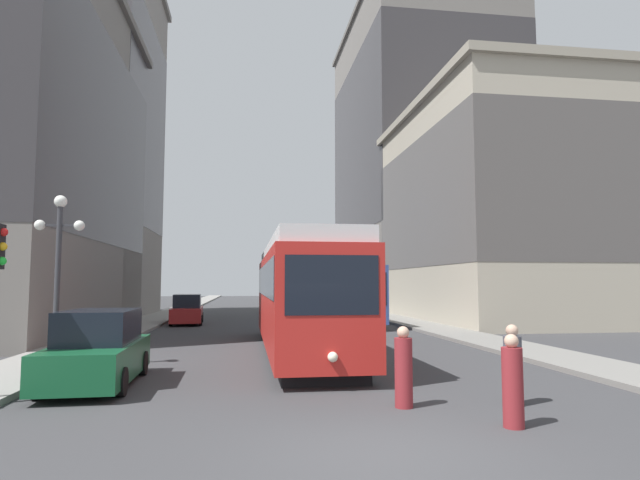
# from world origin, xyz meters

# --- Properties ---
(ground_plane) EXTENTS (200.00, 200.00, 0.00)m
(ground_plane) POSITION_xyz_m (0.00, 0.00, 0.00)
(ground_plane) COLOR #38383A
(sidewalk_left) EXTENTS (2.51, 120.00, 0.15)m
(sidewalk_left) POSITION_xyz_m (-8.08, 40.00, 0.07)
(sidewalk_left) COLOR gray
(sidewalk_left) RESTS_ON ground
(sidewalk_right) EXTENTS (2.51, 120.00, 0.15)m
(sidewalk_right) POSITION_xyz_m (8.08, 40.00, 0.07)
(sidewalk_right) COLOR gray
(sidewalk_right) RESTS_ON ground
(streetcar) EXTENTS (2.67, 14.48, 3.89)m
(streetcar) POSITION_xyz_m (0.00, 11.51, 2.10)
(streetcar) COLOR black
(streetcar) RESTS_ON ground
(transit_bus) EXTENTS (2.94, 12.20, 3.45)m
(transit_bus) POSITION_xyz_m (3.93, 24.71, 1.95)
(transit_bus) COLOR black
(transit_bus) RESTS_ON ground
(parked_car_left_near) EXTENTS (2.08, 4.63, 1.82)m
(parked_car_left_near) POSITION_xyz_m (-5.53, 25.50, 0.84)
(parked_car_left_near) COLOR black
(parked_car_left_near) RESTS_ON ground
(parked_car_left_mid) EXTENTS (1.97, 4.49, 1.82)m
(parked_car_left_mid) POSITION_xyz_m (-5.52, 5.95, 0.84)
(parked_car_left_mid) COLOR black
(parked_car_left_mid) RESTS_ON ground
(pedestrian_crossing_near) EXTENTS (0.36, 0.36, 1.59)m
(pedestrian_crossing_near) POSITION_xyz_m (2.64, 1.04, 0.74)
(pedestrian_crossing_near) COLOR maroon
(pedestrian_crossing_near) RESTS_ON ground
(pedestrian_crossing_far) EXTENTS (0.37, 0.37, 1.63)m
(pedestrian_crossing_far) POSITION_xyz_m (3.48, 2.58, 0.76)
(pedestrian_crossing_far) COLOR #4C4C56
(pedestrian_crossing_far) RESTS_ON ground
(pedestrian_on_sidewalk) EXTENTS (0.36, 0.36, 1.61)m
(pedestrian_on_sidewalk) POSITION_xyz_m (1.20, 2.72, 0.75)
(pedestrian_on_sidewalk) COLOR maroon
(pedestrian_on_sidewalk) RESTS_ON ground
(lamp_post_left_near) EXTENTS (1.41, 0.36, 4.93)m
(lamp_post_left_near) POSITION_xyz_m (-7.42, 8.59, 3.43)
(lamp_post_left_near) COLOR #333338
(lamp_post_left_near) RESTS_ON sidewalk_left
(building_left_corner) EXTENTS (11.27, 19.95, 18.91)m
(building_left_corner) POSITION_xyz_m (-14.67, 21.26, 9.72)
(building_left_corner) COLOR slate
(building_left_corner) RESTS_ON ground
(building_left_midblock) EXTENTS (12.39, 14.93, 26.96)m
(building_left_midblock) POSITION_xyz_m (-15.23, 32.44, 13.89)
(building_left_midblock) COLOR gray
(building_left_midblock) RESTS_ON ground
(building_right_corner) EXTENTS (11.56, 18.70, 14.76)m
(building_right_corner) POSITION_xyz_m (14.81, 25.73, 7.57)
(building_right_corner) COLOR #B2A893
(building_right_corner) RESTS_ON ground
(building_right_midblock) EXTENTS (14.88, 24.13, 31.58)m
(building_right_midblock) POSITION_xyz_m (16.47, 46.00, 16.28)
(building_right_midblock) COLOR slate
(building_right_midblock) RESTS_ON ground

